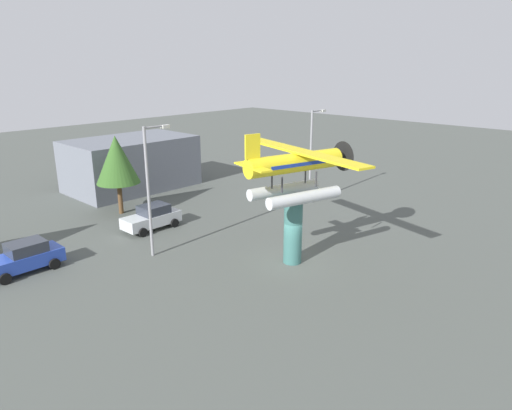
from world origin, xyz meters
TOP-DOWN VIEW (x-y plane):
  - ground_plane at (0.00, 0.00)m, footprint 140.00×140.00m
  - display_pedestal at (0.00, 0.00)m, footprint 1.10×1.10m
  - floatplane_monument at (0.13, -0.03)m, footprint 7.18×10.34m
  - car_near_blue at (-11.54, 10.39)m, footprint 4.20×2.02m
  - car_mid_silver at (-2.37, 11.05)m, footprint 4.20×2.02m
  - streetlight_primary at (-5.00, 6.98)m, footprint 1.84×0.28m
  - streetlight_secondary at (10.92, 6.78)m, footprint 1.84×0.28m
  - storefront_building at (2.99, 22.00)m, footprint 11.30×6.96m
  - tree_east at (-1.98, 15.90)m, footprint 3.35×3.35m

SIDE VIEW (x-z plane):
  - ground_plane at x=0.00m, z-range 0.00..0.00m
  - car_near_blue at x=-11.54m, z-range 0.00..1.76m
  - car_mid_silver at x=-2.37m, z-range 0.00..1.76m
  - display_pedestal at x=0.00m, z-range 0.00..3.96m
  - storefront_building at x=2.99m, z-range 0.00..4.76m
  - tree_east at x=-1.98m, z-range 1.22..7.45m
  - streetlight_secondary at x=10.92m, z-range 0.63..8.45m
  - streetlight_primary at x=-5.00m, z-range 0.64..8.67m
  - floatplane_monument at x=0.13m, z-range 3.63..7.63m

